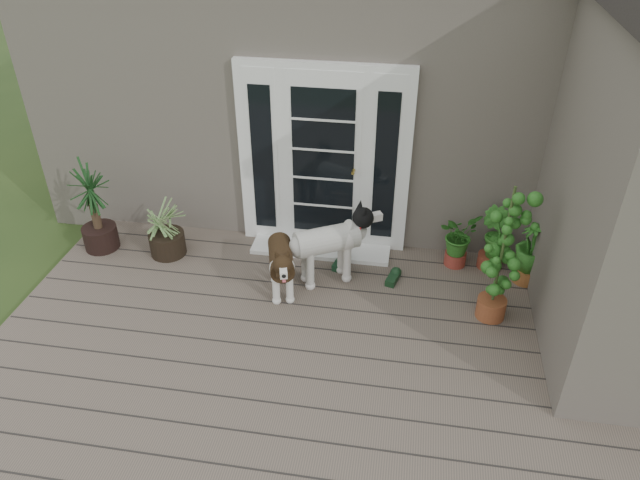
# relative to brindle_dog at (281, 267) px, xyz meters

# --- Properties ---
(deck) EXTENTS (6.20, 4.60, 0.12)m
(deck) POSITION_rel_brindle_dog_xyz_m (0.48, -1.17, -0.39)
(deck) COLOR #6B5B4C
(deck) RESTS_ON ground
(house_main) EXTENTS (7.40, 4.00, 3.10)m
(house_main) POSITION_rel_brindle_dog_xyz_m (0.48, 3.08, 1.10)
(house_main) COLOR #665E54
(house_main) RESTS_ON ground
(door_unit) EXTENTS (1.90, 0.14, 2.15)m
(door_unit) POSITION_rel_brindle_dog_xyz_m (0.28, 1.03, 0.75)
(door_unit) COLOR white
(door_unit) RESTS_ON deck
(door_step) EXTENTS (1.60, 0.40, 0.05)m
(door_step) POSITION_rel_brindle_dog_xyz_m (0.28, 0.83, -0.30)
(door_step) COLOR white
(door_step) RESTS_ON deck
(brindle_dog) EXTENTS (0.54, 0.84, 0.65)m
(brindle_dog) POSITION_rel_brindle_dog_xyz_m (0.00, 0.00, 0.00)
(brindle_dog) COLOR #3E2A16
(brindle_dog) RESTS_ON deck
(white_dog) EXTENTS (0.98, 0.79, 0.76)m
(white_dog) POSITION_rel_brindle_dog_xyz_m (0.43, 0.29, 0.05)
(white_dog) COLOR white
(white_dog) RESTS_ON deck
(spider_plant) EXTENTS (0.81, 0.81, 0.72)m
(spider_plant) POSITION_rel_brindle_dog_xyz_m (-1.46, 0.49, 0.04)
(spider_plant) COLOR #8C9C60
(spider_plant) RESTS_ON deck
(yucca) EXTENTS (0.77, 0.77, 1.08)m
(yucca) POSITION_rel_brindle_dog_xyz_m (-2.27, 0.49, 0.22)
(yucca) COLOR black
(yucca) RESTS_ON deck
(herb_a) EXTENTS (0.60, 0.60, 0.55)m
(herb_a) POSITION_rel_brindle_dog_xyz_m (1.81, 0.82, -0.05)
(herb_a) COLOR #1F5E1A
(herb_a) RESTS_ON deck
(herb_b) EXTENTS (0.49, 0.49, 0.52)m
(herb_b) POSITION_rel_brindle_dog_xyz_m (2.19, 0.83, -0.07)
(herb_b) COLOR #275A19
(herb_b) RESTS_ON deck
(herb_c) EXTENTS (0.50, 0.50, 0.64)m
(herb_c) POSITION_rel_brindle_dog_xyz_m (2.57, 0.63, -0.01)
(herb_c) COLOR #265D1A
(herb_c) RESTS_ON deck
(sapling) EXTENTS (0.50, 0.50, 1.52)m
(sapling) POSITION_rel_brindle_dog_xyz_m (2.14, -0.04, 0.44)
(sapling) COLOR #255317
(sapling) RESTS_ON deck
(clog_left) EXTENTS (0.24, 0.37, 0.10)m
(clog_left) POSITION_rel_brindle_dog_xyz_m (0.55, 0.58, -0.27)
(clog_left) COLOR #173922
(clog_left) RESTS_ON deck
(clog_right) EXTENTS (0.22, 0.33, 0.09)m
(clog_right) POSITION_rel_brindle_dog_xyz_m (1.15, 0.39, -0.28)
(clog_right) COLOR black
(clog_right) RESTS_ON deck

